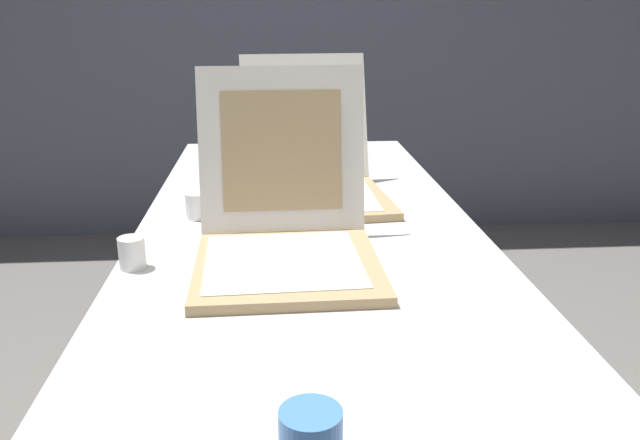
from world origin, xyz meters
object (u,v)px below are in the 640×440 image
pizza_box_middle (315,179)px  cup_white_near_left (132,253)px  table (308,241)px  pizza_box_front (286,237)px  cup_white_far (222,177)px  cup_white_mid (196,206)px

pizza_box_middle → cup_white_near_left: bearing=-135.6°
table → pizza_box_front: (-0.06, -0.26, 0.11)m
cup_white_far → cup_white_near_left: same height
pizza_box_middle → cup_white_far: (-0.28, 0.14, -0.02)m
cup_white_mid → cup_white_near_left: (-0.10, -0.33, 0.00)m
table → pizza_box_front: 0.29m
table → cup_white_mid: size_ratio=30.61×
table → cup_white_far: bearing=123.8°
pizza_box_front → pizza_box_middle: bearing=77.9°
cup_white_mid → cup_white_far: bearing=81.4°
cup_white_mid → pizza_box_front: bearing=-55.1°
cup_white_mid → cup_white_far: (0.05, 0.30, 0.00)m
cup_white_mid → cup_white_far: same height
cup_white_far → cup_white_near_left: (-0.14, -0.63, 0.00)m
table → cup_white_mid: (-0.29, 0.06, 0.08)m
cup_white_mid → cup_white_near_left: bearing=-106.6°
cup_white_mid → cup_white_far: size_ratio=1.00×
cup_white_far → cup_white_near_left: 0.65m
table → cup_white_far: cup_white_far is taller
pizza_box_front → cup_white_mid: 0.40m
pizza_box_front → cup_white_mid: (-0.23, 0.32, -0.02)m
pizza_box_front → table: bearing=75.7°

